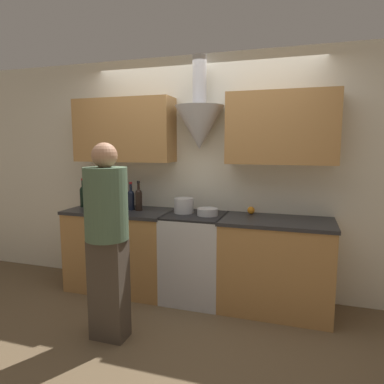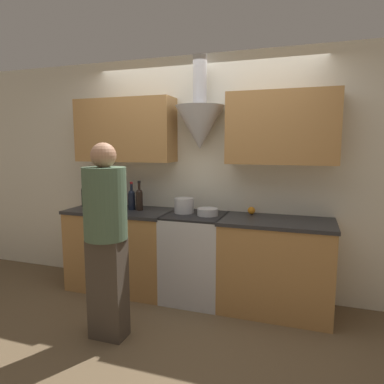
{
  "view_description": "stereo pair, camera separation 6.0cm",
  "coord_description": "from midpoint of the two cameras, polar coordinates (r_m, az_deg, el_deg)",
  "views": [
    {
      "loc": [
        1.03,
        -3.02,
        1.64
      ],
      "look_at": [
        0.0,
        0.23,
        1.17
      ],
      "focal_mm": 32.0,
      "sensor_mm": 36.0,
      "label": 1
    },
    {
      "loc": [
        1.09,
        -3.0,
        1.64
      ],
      "look_at": [
        0.0,
        0.23,
        1.17
      ],
      "focal_mm": 32.0,
      "sensor_mm": 36.0,
      "label": 2
    }
  ],
  "objects": [
    {
      "name": "wall_back",
      "position": [
        3.77,
        1.05,
        5.24
      ],
      "size": [
        8.4,
        0.52,
        2.6
      ],
      "color": "silver",
      "rests_on": "ground_plane"
    },
    {
      "name": "wine_bottle_3",
      "position": [
        4.03,
        -14.52,
        -0.88
      ],
      "size": [
        0.08,
        0.08,
        0.31
      ],
      "color": "black",
      "rests_on": "counter_left"
    },
    {
      "name": "wine_bottle_0",
      "position": [
        4.2,
        -18.07,
        -0.52
      ],
      "size": [
        0.08,
        0.08,
        0.33
      ],
      "color": "black",
      "rests_on": "counter_left"
    },
    {
      "name": "person_foreground_left",
      "position": [
        2.93,
        -14.54,
        -6.74
      ],
      "size": [
        0.35,
        0.35,
        1.66
      ],
      "color": "#473D33",
      "rests_on": "ground_plane"
    },
    {
      "name": "orange_fruit",
      "position": [
        3.65,
        9.34,
        -3.02
      ],
      "size": [
        0.08,
        0.08,
        0.08
      ],
      "color": "orange",
      "rests_on": "counter_right"
    },
    {
      "name": "wine_bottle_7",
      "position": [
        3.82,
        -9.32,
        -1.09
      ],
      "size": [
        0.08,
        0.08,
        0.33
      ],
      "color": "black",
      "rests_on": "counter_left"
    },
    {
      "name": "wine_bottle_5",
      "position": [
        3.93,
        -11.96,
        -0.8
      ],
      "size": [
        0.08,
        0.08,
        0.34
      ],
      "color": "black",
      "rests_on": "counter_left"
    },
    {
      "name": "stove_range",
      "position": [
        3.7,
        0.01,
        -10.68
      ],
      "size": [
        0.61,
        0.6,
        0.92
      ],
      "color": "silver",
      "rests_on": "ground_plane"
    },
    {
      "name": "ground_plane",
      "position": [
        3.59,
        -1.68,
        -19.31
      ],
      "size": [
        12.0,
        12.0,
        0.0
      ],
      "primitive_type": "plane",
      "color": "brown"
    },
    {
      "name": "stock_pot",
      "position": [
        3.65,
        -1.85,
        -2.26
      ],
      "size": [
        0.21,
        0.21,
        0.16
      ],
      "color": "silver",
      "rests_on": "stove_range"
    },
    {
      "name": "wine_bottle_4",
      "position": [
        3.96,
        -13.34,
        -0.92
      ],
      "size": [
        0.07,
        0.07,
        0.33
      ],
      "color": "black",
      "rests_on": "counter_left"
    },
    {
      "name": "wine_bottle_1",
      "position": [
        4.13,
        -17.0,
        -0.56
      ],
      "size": [
        0.08,
        0.08,
        0.34
      ],
      "color": "black",
      "rests_on": "counter_left"
    },
    {
      "name": "mixing_bowl",
      "position": [
        3.53,
        2.12,
        -3.32
      ],
      "size": [
        0.21,
        0.21,
        0.07
      ],
      "color": "silver",
      "rests_on": "stove_range"
    },
    {
      "name": "wine_bottle_6",
      "position": [
        3.88,
        -10.58,
        -1.1
      ],
      "size": [
        0.08,
        0.08,
        0.31
      ],
      "color": "black",
      "rests_on": "counter_left"
    },
    {
      "name": "wine_bottle_2",
      "position": [
        4.07,
        -15.92,
        -0.63
      ],
      "size": [
        0.08,
        0.08,
        0.34
      ],
      "color": "black",
      "rests_on": "counter_left"
    },
    {
      "name": "counter_right",
      "position": [
        3.55,
        13.28,
        -11.75
      ],
      "size": [
        1.09,
        0.62,
        0.92
      ],
      "color": "#B27F47",
      "rests_on": "ground_plane"
    },
    {
      "name": "counter_left",
      "position": [
        4.04,
        -12.17,
        -9.28
      ],
      "size": [
        1.18,
        0.62,
        0.92
      ],
      "color": "#B27F47",
      "rests_on": "ground_plane"
    }
  ]
}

